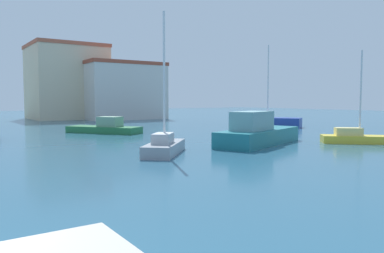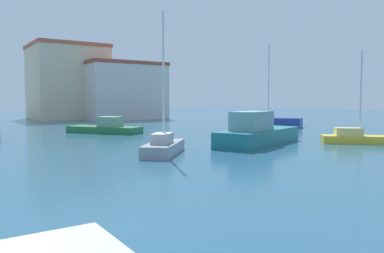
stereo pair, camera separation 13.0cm
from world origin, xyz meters
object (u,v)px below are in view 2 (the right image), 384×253
at_px(motorboat_green_outer_mooring, 106,128).
at_px(sailboat_yellow_near_pier, 357,137).
at_px(sailboat_blue_distant_east, 267,121).
at_px(sailboat_grey_far_left, 164,145).
at_px(motorboat_teal_behind_lamppost, 257,133).

bearing_deg(motorboat_green_outer_mooring, sailboat_yellow_near_pier, -56.63).
bearing_deg(sailboat_blue_distant_east, sailboat_yellow_near_pier, -112.64).
xyz_separation_m(sailboat_blue_distant_east, motorboat_green_outer_mooring, (-16.83, 2.39, -0.18)).
distance_m(sailboat_blue_distant_east, motorboat_green_outer_mooring, 17.00).
bearing_deg(sailboat_grey_far_left, motorboat_green_outer_mooring, 81.11).
height_order(sailboat_blue_distant_east, sailboat_grey_far_left, sailboat_blue_distant_east).
distance_m(sailboat_grey_far_left, motorboat_green_outer_mooring, 13.97).
bearing_deg(sailboat_yellow_near_pier, motorboat_teal_behind_lamppost, 152.72).
height_order(sailboat_yellow_near_pier, motorboat_green_outer_mooring, sailboat_yellow_near_pier).
relative_size(sailboat_blue_distant_east, sailboat_yellow_near_pier, 1.40).
xyz_separation_m(sailboat_blue_distant_east, motorboat_teal_behind_lamppost, (-11.93, -11.08, 0.12)).
xyz_separation_m(sailboat_yellow_near_pier, motorboat_green_outer_mooring, (-10.91, 16.57, 0.04)).
distance_m(motorboat_green_outer_mooring, motorboat_teal_behind_lamppost, 14.33).
relative_size(sailboat_blue_distant_east, sailboat_grey_far_left, 1.14).
height_order(sailboat_grey_far_left, motorboat_teal_behind_lamppost, sailboat_grey_far_left).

